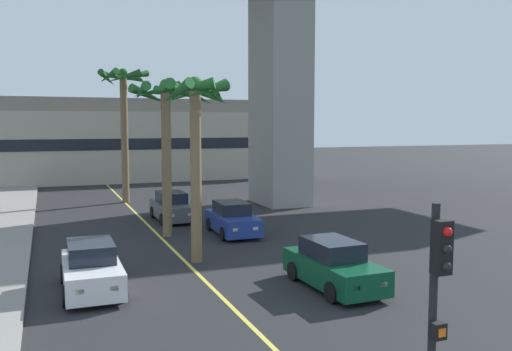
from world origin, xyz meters
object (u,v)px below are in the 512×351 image
(car_queue_third, at_px, (172,207))
(car_queue_fourth, at_px, (91,269))
(traffic_light_median_near, at_px, (436,308))
(palm_tree_mid_median, at_px, (196,114))
(car_queue_front, at_px, (333,266))
(palm_tree_far_median, at_px, (166,117))
(car_queue_second, at_px, (232,219))
(palm_tree_near_median, at_px, (124,101))

(car_queue_third, distance_m, car_queue_fourth, 12.69)
(car_queue_third, height_order, traffic_light_median_near, traffic_light_median_near)
(car_queue_fourth, distance_m, palm_tree_mid_median, 6.82)
(car_queue_front, xyz_separation_m, palm_tree_far_median, (-3.30, 9.97, 4.90))
(car_queue_fourth, bearing_deg, car_queue_third, 66.09)
(car_queue_second, xyz_separation_m, traffic_light_median_near, (-3.19, -18.43, 1.99))
(car_queue_second, bearing_deg, palm_tree_mid_median, -123.25)
(car_queue_fourth, distance_m, palm_tree_far_median, 9.83)
(car_queue_third, bearing_deg, palm_tree_far_median, -105.08)
(car_queue_second, bearing_deg, traffic_light_median_near, -99.83)
(traffic_light_median_near, bearing_deg, car_queue_second, 80.17)
(car_queue_fourth, bearing_deg, palm_tree_mid_median, 29.83)
(car_queue_fourth, bearing_deg, traffic_light_median_near, -71.63)
(car_queue_second, bearing_deg, car_queue_third, 111.71)
(car_queue_front, bearing_deg, traffic_light_median_near, -110.98)
(car_queue_second, distance_m, traffic_light_median_near, 18.81)
(car_queue_fourth, bearing_deg, car_queue_second, 44.21)
(palm_tree_near_median, xyz_separation_m, palm_tree_far_median, (0.29, -12.07, -1.20))
(car_queue_front, bearing_deg, car_queue_third, 98.86)
(car_queue_second, bearing_deg, car_queue_front, -88.15)
(palm_tree_near_median, bearing_deg, palm_tree_mid_median, -88.88)
(car_queue_front, relative_size, palm_tree_near_median, 0.46)
(car_queue_front, relative_size, car_queue_second, 0.99)
(car_queue_front, distance_m, palm_tree_near_median, 23.14)
(traffic_light_median_near, xyz_separation_m, palm_tree_mid_median, (0.24, 13.92, 2.94))
(traffic_light_median_near, bearing_deg, palm_tree_mid_median, 89.01)
(car_queue_front, bearing_deg, palm_tree_near_median, 99.26)
(traffic_light_median_near, bearing_deg, palm_tree_far_median, 89.42)
(car_queue_third, relative_size, traffic_light_median_near, 0.98)
(car_queue_fourth, xyz_separation_m, palm_tree_far_median, (4.04, 7.50, 4.90))
(car_queue_front, relative_size, car_queue_third, 1.00)
(car_queue_second, height_order, palm_tree_near_median, palm_tree_near_median)
(traffic_light_median_near, xyz_separation_m, palm_tree_far_median, (0.19, 19.08, 2.91))
(car_queue_fourth, xyz_separation_m, traffic_light_median_near, (3.85, -11.58, 1.99))
(car_queue_third, xyz_separation_m, palm_tree_far_median, (-1.11, -4.11, 4.90))
(palm_tree_near_median, relative_size, palm_tree_mid_median, 1.27)
(car_queue_fourth, distance_m, palm_tree_near_median, 20.83)
(car_queue_front, xyz_separation_m, palm_tree_near_median, (-3.59, 22.03, 6.11))
(car_queue_front, xyz_separation_m, palm_tree_mid_median, (-3.25, 4.81, 4.94))
(car_queue_fourth, height_order, palm_tree_near_median, palm_tree_near_median)
(car_queue_second, xyz_separation_m, car_queue_fourth, (-7.04, -6.85, 0.00))
(car_queue_second, bearing_deg, car_queue_fourth, -135.79)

